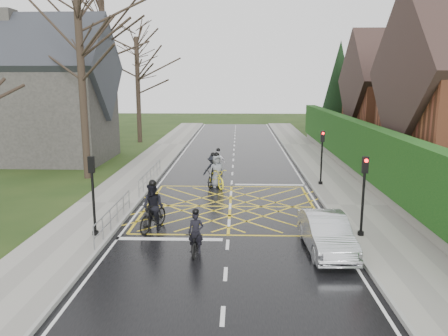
# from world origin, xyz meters

# --- Properties ---
(ground) EXTENTS (120.00, 120.00, 0.00)m
(ground) POSITION_xyz_m (0.00, 0.00, 0.00)
(ground) COLOR black
(ground) RESTS_ON ground
(road) EXTENTS (9.00, 80.00, 0.01)m
(road) POSITION_xyz_m (0.00, 0.00, 0.01)
(road) COLOR black
(road) RESTS_ON ground
(sidewalk_right) EXTENTS (3.00, 80.00, 0.15)m
(sidewalk_right) POSITION_xyz_m (6.00, 0.00, 0.07)
(sidewalk_right) COLOR gray
(sidewalk_right) RESTS_ON ground
(sidewalk_left) EXTENTS (3.00, 80.00, 0.15)m
(sidewalk_left) POSITION_xyz_m (-6.00, 0.00, 0.07)
(sidewalk_left) COLOR gray
(sidewalk_left) RESTS_ON ground
(stone_wall) EXTENTS (0.50, 38.00, 0.70)m
(stone_wall) POSITION_xyz_m (7.75, 6.00, 0.35)
(stone_wall) COLOR slate
(stone_wall) RESTS_ON ground
(hedge) EXTENTS (0.90, 38.00, 2.80)m
(hedge) POSITION_xyz_m (7.75, 6.00, 2.10)
(hedge) COLOR #103C11
(hedge) RESTS_ON stone_wall
(house_far) EXTENTS (9.80, 8.80, 10.30)m
(house_far) POSITION_xyz_m (14.75, 18.00, 4.36)
(house_far) COLOR brown
(house_far) RESTS_ON ground
(conifer) EXTENTS (4.60, 4.60, 10.00)m
(conifer) POSITION_xyz_m (10.75, 26.00, 4.99)
(conifer) COLOR black
(conifer) RESTS_ON ground
(church) EXTENTS (8.80, 7.80, 11.00)m
(church) POSITION_xyz_m (-13.54, 12.00, 4.93)
(church) COLOR #2D2B28
(church) RESTS_ON ground
(tree_near) EXTENTS (9.24, 9.24, 11.44)m
(tree_near) POSITION_xyz_m (-9.00, 6.00, 7.91)
(tree_near) COLOR black
(tree_near) RESTS_ON ground
(tree_mid) EXTENTS (10.08, 10.08, 12.48)m
(tree_mid) POSITION_xyz_m (-10.00, 14.00, 8.63)
(tree_mid) COLOR black
(tree_mid) RESTS_ON ground
(tree_far) EXTENTS (8.40, 8.40, 10.40)m
(tree_far) POSITION_xyz_m (-9.30, 22.00, 7.19)
(tree_far) COLOR black
(tree_far) RESTS_ON ground
(railing_south) EXTENTS (0.05, 5.04, 1.03)m
(railing_south) POSITION_xyz_m (-4.65, -3.50, 0.78)
(railing_south) COLOR slate
(railing_south) RESTS_ON ground
(railing_north) EXTENTS (0.05, 6.04, 1.03)m
(railing_north) POSITION_xyz_m (-4.65, 4.00, 0.79)
(railing_north) COLOR slate
(railing_north) RESTS_ON ground
(traffic_light_ne) EXTENTS (0.24, 0.31, 3.21)m
(traffic_light_ne) POSITION_xyz_m (5.10, 4.20, 1.66)
(traffic_light_ne) COLOR black
(traffic_light_ne) RESTS_ON ground
(traffic_light_se) EXTENTS (0.24, 0.31, 3.21)m
(traffic_light_se) POSITION_xyz_m (5.10, -4.20, 1.66)
(traffic_light_se) COLOR black
(traffic_light_se) RESTS_ON ground
(traffic_light_sw) EXTENTS (0.24, 0.31, 3.21)m
(traffic_light_sw) POSITION_xyz_m (-5.10, -4.50, 1.66)
(traffic_light_sw) COLOR black
(traffic_light_sw) RESTS_ON ground
(cyclist_rear) EXTENTS (0.60, 1.67, 1.62)m
(cyclist_rear) POSITION_xyz_m (-1.09, -5.83, 0.53)
(cyclist_rear) COLOR black
(cyclist_rear) RESTS_ON ground
(cyclist_back) EXTENTS (1.22, 2.17, 2.10)m
(cyclist_back) POSITION_xyz_m (-3.05, -3.47, 0.79)
(cyclist_back) COLOR black
(cyclist_back) RESTS_ON ground
(cyclist_mid) EXTENTS (1.25, 2.09, 1.94)m
(cyclist_mid) POSITION_xyz_m (-1.07, 4.26, 0.71)
(cyclist_mid) COLOR black
(cyclist_mid) RESTS_ON ground
(cyclist_front) EXTENTS (1.00, 1.81, 1.75)m
(cyclist_front) POSITION_xyz_m (-0.90, 7.10, 0.65)
(cyclist_front) COLOR black
(cyclist_front) RESTS_ON ground
(cyclist_lead) EXTENTS (1.52, 2.19, 2.02)m
(cyclist_lead) POSITION_xyz_m (-0.85, 3.86, 0.70)
(cyclist_lead) COLOR yellow
(cyclist_lead) RESTS_ON ground
(car) EXTENTS (1.57, 4.08, 1.33)m
(car) POSITION_xyz_m (3.52, -5.47, 0.66)
(car) COLOR #B7BABE
(car) RESTS_ON ground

